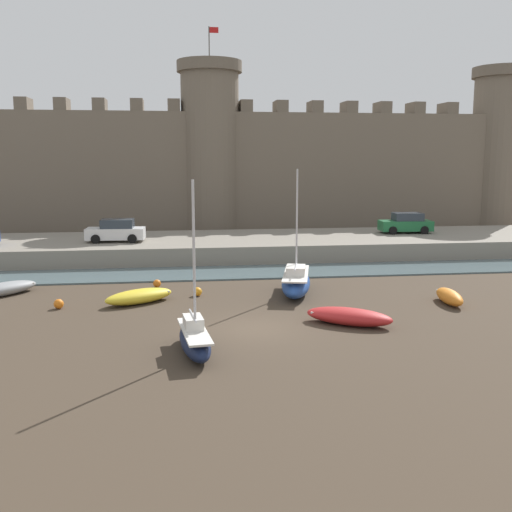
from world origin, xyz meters
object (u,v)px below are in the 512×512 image
car_quay_centre_east (116,231)px  rowboat_midflat_right (349,316)px  sailboat_foreground_centre (296,282)px  sailboat_near_channel_right (195,339)px  rowboat_near_channel_left (139,296)px  mooring_buoy_near_shore (198,292)px  mooring_buoy_near_channel (157,283)px  car_quay_east (406,223)px  rowboat_midflat_centre (449,296)px  rowboat_foreground_left (3,289)px  mooring_buoy_mid_mud (59,304)px

car_quay_centre_east → rowboat_midflat_right: bearing=-57.6°
sailboat_foreground_centre → sailboat_near_channel_right: size_ratio=1.03×
rowboat_near_channel_left → mooring_buoy_near_shore: size_ratio=8.08×
mooring_buoy_near_channel → car_quay_east: car_quay_east is taller
mooring_buoy_near_channel → sailboat_near_channel_right: bearing=-81.6°
rowboat_midflat_centre → mooring_buoy_near_channel: size_ratio=6.39×
rowboat_midflat_centre → car_quay_centre_east: 23.80m
rowboat_midflat_right → rowboat_foreground_left: size_ratio=1.12×
rowboat_foreground_left → mooring_buoy_near_channel: (8.09, 0.97, -0.14)m
sailboat_foreground_centre → mooring_buoy_near_shore: size_ratio=14.13×
rowboat_midflat_centre → rowboat_foreground_left: bearing=167.9°
sailboat_foreground_centre → sailboat_near_channel_right: (-5.76, -9.25, -0.10)m
mooring_buoy_near_channel → car_quay_east: bearing=31.2°
rowboat_near_channel_left → sailboat_near_channel_right: (2.54, -8.26, 0.20)m
sailboat_foreground_centre → car_quay_east: 18.72m
rowboat_near_channel_left → sailboat_near_channel_right: sailboat_near_channel_right is taller
rowboat_midflat_right → rowboat_midflat_centre: 6.81m
mooring_buoy_mid_mud → rowboat_midflat_centre: bearing=-4.7°
rowboat_midflat_centre → sailboat_foreground_centre: 7.93m
sailboat_foreground_centre → mooring_buoy_near_channel: bearing=160.2°
rowboat_midflat_right → sailboat_foreground_centre: 6.31m
sailboat_foreground_centre → sailboat_near_channel_right: sailboat_foreground_centre is taller
rowboat_near_channel_left → rowboat_foreground_left: bearing=159.6°
mooring_buoy_near_shore → mooring_buoy_near_channel: bearing=131.7°
sailboat_foreground_centre → car_quay_centre_east: 16.40m
mooring_buoy_near_shore → sailboat_near_channel_right: bearing=-92.7°
sailboat_near_channel_right → mooring_buoy_mid_mud: sailboat_near_channel_right is taller
rowboat_midflat_centre → mooring_buoy_mid_mud: (-19.40, 1.59, -0.14)m
rowboat_midflat_right → mooring_buoy_near_channel: 12.42m
mooring_buoy_near_shore → rowboat_foreground_left: bearing=171.6°
mooring_buoy_near_shore → car_quay_centre_east: size_ratio=0.11×
mooring_buoy_near_channel → rowboat_near_channel_left: bearing=-101.9°
car_quay_centre_east → mooring_buoy_near_shore: bearing=-66.3°
rowboat_near_channel_left → car_quay_centre_east: size_ratio=0.92×
sailboat_foreground_centre → mooring_buoy_mid_mud: 12.25m
rowboat_midflat_right → mooring_buoy_near_channel: (-8.66, 8.90, -0.16)m
sailboat_foreground_centre → rowboat_foreground_left: (-15.61, 1.73, -0.31)m
sailboat_foreground_centre → mooring_buoy_mid_mud: sailboat_foreground_centre is taller
mooring_buoy_near_channel → mooring_buoy_mid_mud: 6.32m
mooring_buoy_near_shore → rowboat_midflat_right: bearing=-44.9°
mooring_buoy_mid_mud → car_quay_centre_east: car_quay_centre_east is taller
sailboat_near_channel_right → car_quay_east: 29.54m
mooring_buoy_near_channel → car_quay_east: size_ratio=0.11×
rowboat_midflat_right → mooring_buoy_mid_mud: rowboat_midflat_right is taller
rowboat_midflat_right → rowboat_midflat_centre: size_ratio=1.41×
sailboat_foreground_centre → rowboat_midflat_centre: bearing=-23.7°
rowboat_foreground_left → mooring_buoy_near_shore: (10.31, -1.51, -0.13)m
sailboat_foreground_centre → mooring_buoy_near_channel: size_ratio=14.97×
mooring_buoy_near_shore → mooring_buoy_near_channel: size_ratio=1.06×
sailboat_near_channel_right → mooring_buoy_near_channel: size_ratio=14.58×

